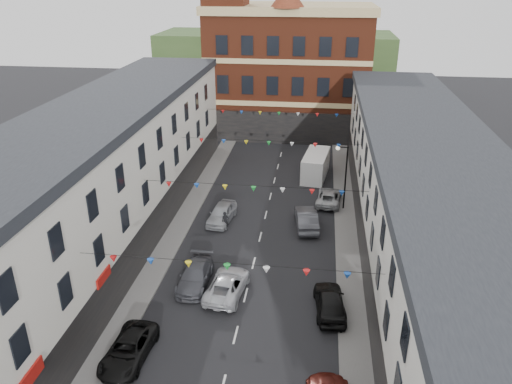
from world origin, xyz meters
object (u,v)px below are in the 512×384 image
at_px(car_right_e, 306,218).
at_px(white_van, 316,165).
at_px(street_lamp, 343,169).
at_px(car_right_d, 330,302).
at_px(pedestrian, 225,221).
at_px(car_left_d, 195,275).
at_px(car_left_c, 129,349).
at_px(moving_car, 227,285).
at_px(car_right_f, 329,197).
at_px(car_left_e, 222,213).

relative_size(car_right_e, white_van, 0.84).
xyz_separation_m(street_lamp, car_right_d, (-1.05, -15.07, -3.13)).
bearing_deg(street_lamp, car_right_e, -127.88).
bearing_deg(street_lamp, pedestrian, -151.22).
bearing_deg(car_left_d, car_right_d, -11.92).
distance_m(car_left_c, pedestrian, 15.65).
distance_m(white_van, pedestrian, 14.65).
xyz_separation_m(car_right_e, moving_car, (-4.83, -10.15, -0.11)).
distance_m(street_lamp, car_right_f, 3.63).
xyz_separation_m(street_lamp, car_left_d, (-10.15, -13.17, -3.21)).
relative_size(car_left_c, car_right_f, 1.00).
bearing_deg(white_van, pedestrian, -111.49).
bearing_deg(car_right_d, pedestrian, -54.65).
height_order(car_right_e, white_van, white_van).
xyz_separation_m(car_right_e, pedestrian, (-6.60, -1.45, 0.03)).
distance_m(car_left_e, white_van, 13.63).
distance_m(car_right_d, car_right_f, 16.26).
bearing_deg(car_left_c, pedestrian, 83.69).
distance_m(street_lamp, pedestrian, 11.32).
height_order(street_lamp, white_van, street_lamp).
height_order(car_left_e, white_van, white_van).
bearing_deg(car_right_e, white_van, -100.32).
relative_size(moving_car, white_van, 0.85).
height_order(street_lamp, car_left_c, street_lamp).
bearing_deg(pedestrian, car_left_c, -117.54).
xyz_separation_m(car_left_c, white_van, (9.62, 28.25, 0.63)).
relative_size(car_left_e, moving_car, 0.92).
bearing_deg(street_lamp, car_right_f, 131.37).
xyz_separation_m(car_right_d, moving_car, (-6.73, 1.13, -0.09)).
height_order(car_left_e, car_right_f, car_left_e).
height_order(car_right_f, moving_car, moving_car).
relative_size(car_right_f, white_van, 0.80).
xyz_separation_m(car_right_d, car_right_e, (-1.90, 11.28, 0.02)).
bearing_deg(moving_car, car_left_d, -11.77).
height_order(street_lamp, car_left_d, street_lamp).
distance_m(street_lamp, car_left_c, 24.17).
bearing_deg(car_left_e, car_right_d, -45.07).
distance_m(street_lamp, car_right_d, 15.43).
xyz_separation_m(street_lamp, car_right_f, (-1.05, 1.19, -3.27)).
distance_m(car_left_d, car_right_f, 17.00).
distance_m(street_lamp, car_left_e, 11.24).
xyz_separation_m(car_left_c, car_left_e, (1.90, 17.03, 0.12)).
bearing_deg(car_right_e, car_right_f, -118.58).
height_order(car_left_e, car_right_e, car_right_e).
distance_m(car_right_e, moving_car, 11.24).
xyz_separation_m(car_left_c, moving_car, (4.27, 6.76, 0.04)).
xyz_separation_m(car_left_e, car_right_e, (7.20, -0.12, 0.02)).
bearing_deg(street_lamp, car_right_d, -93.99).
relative_size(car_right_d, car_right_f, 0.98).
bearing_deg(street_lamp, white_van, 107.87).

